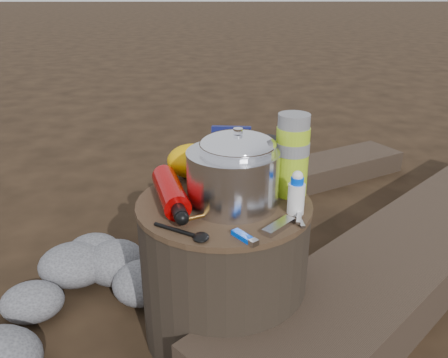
{
  "coord_description": "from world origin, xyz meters",
  "views": [
    {
      "loc": [
        -0.02,
        -1.07,
        0.93
      ],
      "look_at": [
        0.0,
        0.0,
        0.48
      ],
      "focal_mm": 36.7,
      "sensor_mm": 36.0,
      "label": 1
    }
  ],
  "objects_px": {
    "thermos": "(292,156)",
    "travel_mug": "(263,160)",
    "stump": "(224,269)",
    "fuel_bottle": "(171,192)",
    "camping_pot": "(238,168)",
    "log_main": "(425,244)"
  },
  "relations": [
    {
      "from": "thermos",
      "to": "travel_mug",
      "type": "relative_size",
      "value": 1.73
    },
    {
      "from": "stump",
      "to": "fuel_bottle",
      "type": "bearing_deg",
      "value": -176.96
    },
    {
      "from": "camping_pot",
      "to": "log_main",
      "type": "bearing_deg",
      "value": 25.26
    },
    {
      "from": "fuel_bottle",
      "to": "thermos",
      "type": "bearing_deg",
      "value": -4.83
    },
    {
      "from": "stump",
      "to": "camping_pot",
      "type": "bearing_deg",
      "value": -0.55
    },
    {
      "from": "camping_pot",
      "to": "fuel_bottle",
      "type": "height_order",
      "value": "camping_pot"
    },
    {
      "from": "log_main",
      "to": "camping_pot",
      "type": "relative_size",
      "value": 10.81
    },
    {
      "from": "fuel_bottle",
      "to": "thermos",
      "type": "relative_size",
      "value": 1.26
    },
    {
      "from": "log_main",
      "to": "thermos",
      "type": "distance_m",
      "value": 0.75
    },
    {
      "from": "log_main",
      "to": "travel_mug",
      "type": "distance_m",
      "value": 0.75
    },
    {
      "from": "fuel_bottle",
      "to": "travel_mug",
      "type": "xyz_separation_m",
      "value": [
        0.25,
        0.14,
        0.03
      ]
    },
    {
      "from": "stump",
      "to": "fuel_bottle",
      "type": "xyz_separation_m",
      "value": [
        -0.14,
        -0.01,
        0.24
      ]
    },
    {
      "from": "thermos",
      "to": "travel_mug",
      "type": "height_order",
      "value": "thermos"
    },
    {
      "from": "camping_pot",
      "to": "travel_mug",
      "type": "xyz_separation_m",
      "value": [
        0.08,
        0.14,
        -0.03
      ]
    },
    {
      "from": "camping_pot",
      "to": "fuel_bottle",
      "type": "distance_m",
      "value": 0.18
    },
    {
      "from": "camping_pot",
      "to": "travel_mug",
      "type": "bearing_deg",
      "value": 59.68
    },
    {
      "from": "log_main",
      "to": "fuel_bottle",
      "type": "xyz_separation_m",
      "value": [
        -0.86,
        -0.33,
        0.36
      ]
    },
    {
      "from": "log_main",
      "to": "camping_pot",
      "type": "xyz_separation_m",
      "value": [
        -0.69,
        -0.32,
        0.42
      ]
    },
    {
      "from": "log_main",
      "to": "thermos",
      "type": "height_order",
      "value": "thermos"
    },
    {
      "from": "thermos",
      "to": "fuel_bottle",
      "type": "bearing_deg",
      "value": -170.03
    },
    {
      "from": "fuel_bottle",
      "to": "thermos",
      "type": "xyz_separation_m",
      "value": [
        0.31,
        0.06,
        0.08
      ]
    },
    {
      "from": "thermos",
      "to": "travel_mug",
      "type": "distance_m",
      "value": 0.12
    }
  ]
}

